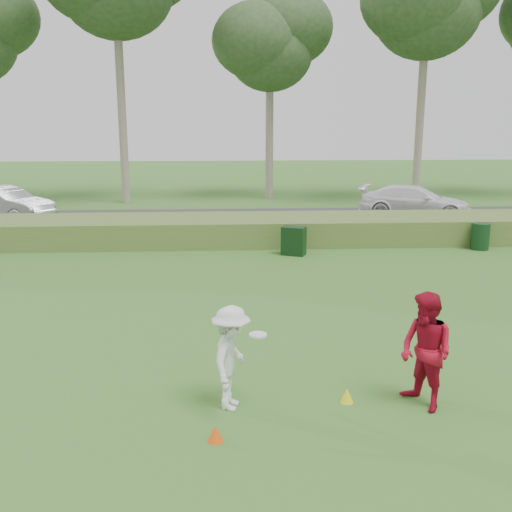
{
  "coord_description": "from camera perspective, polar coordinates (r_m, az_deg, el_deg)",
  "views": [
    {
      "loc": [
        -0.76,
        -8.58,
        4.22
      ],
      "look_at": [
        0.0,
        4.0,
        1.3
      ],
      "focal_mm": 40.0,
      "sensor_mm": 36.0,
      "label": 1
    }
  ],
  "objects": [
    {
      "name": "ground",
      "position": [
        9.59,
        1.47,
        -13.06
      ],
      "size": [
        120.0,
        120.0,
        0.0
      ],
      "primitive_type": "plane",
      "color": "#2F6521",
      "rests_on": "ground"
    },
    {
      "name": "reed_strip",
      "position": [
        20.94,
        -1.32,
        2.67
      ],
      "size": [
        80.0,
        3.0,
        0.9
      ],
      "primitive_type": "cube",
      "color": "#4B6A2A",
      "rests_on": "ground"
    },
    {
      "name": "park_road",
      "position": [
        25.93,
        -1.73,
        3.74
      ],
      "size": [
        80.0,
        6.0,
        0.06
      ],
      "primitive_type": "cube",
      "color": "#2D2D2D",
      "rests_on": "ground"
    },
    {
      "name": "tree_4",
      "position": [
        33.48,
        1.4,
        20.55
      ],
      "size": [
        6.24,
        6.24,
        11.5
      ],
      "color": "gray",
      "rests_on": "ground"
    },
    {
      "name": "tree_5",
      "position": [
        33.48,
        16.77,
        23.29
      ],
      "size": [
        7.28,
        7.28,
        14.0
      ],
      "color": "gray",
      "rests_on": "ground"
    },
    {
      "name": "player_white",
      "position": [
        8.68,
        -2.49,
        -10.14
      ],
      "size": [
        0.96,
        1.16,
        1.61
      ],
      "rotation": [
        0.0,
        0.0,
        1.31
      ],
      "color": "white",
      "rests_on": "ground"
    },
    {
      "name": "player_red",
      "position": [
        9.01,
        16.64,
        -9.13
      ],
      "size": [
        0.99,
        1.08,
        1.8
      ],
      "primitive_type": "imported",
      "rotation": [
        0.0,
        0.0,
        -1.14
      ],
      "color": "#A80E26",
      "rests_on": "ground"
    },
    {
      "name": "cone_orange",
      "position": [
        8.13,
        -4.09,
        -17.25
      ],
      "size": [
        0.22,
        0.22,
        0.24
      ],
      "primitive_type": "cone",
      "color": "#FC510D",
      "rests_on": "ground"
    },
    {
      "name": "cone_yellow",
      "position": [
        9.21,
        9.08,
        -13.59
      ],
      "size": [
        0.21,
        0.21,
        0.23
      ],
      "primitive_type": "cone",
      "color": "yellow",
      "rests_on": "ground"
    },
    {
      "name": "utility_cabinet",
      "position": [
        18.81,
        3.79,
        1.52
      ],
      "size": [
        0.88,
        0.73,
        0.94
      ],
      "primitive_type": "cube",
      "rotation": [
        0.0,
        0.0,
        -0.41
      ],
      "color": "black",
      "rests_on": "ground"
    },
    {
      "name": "trash_bin",
      "position": [
        21.08,
        21.51,
        1.84
      ],
      "size": [
        0.79,
        0.79,
        0.91
      ],
      "primitive_type": "cylinder",
      "rotation": [
        0.0,
        0.0,
        0.36
      ],
      "color": "#113316",
      "rests_on": "ground"
    },
    {
      "name": "car_mid",
      "position": [
        27.32,
        -23.95,
        4.77
      ],
      "size": [
        4.85,
        3.34,
        1.51
      ],
      "primitive_type": "imported",
      "rotation": [
        0.0,
        0.0,
        1.15
      ],
      "color": "silver",
      "rests_on": "park_road"
    },
    {
      "name": "car_right",
      "position": [
        27.1,
        15.58,
        5.27
      ],
      "size": [
        5.36,
        3.68,
        1.44
      ],
      "primitive_type": "imported",
      "rotation": [
        0.0,
        0.0,
        1.2
      ],
      "color": "white",
      "rests_on": "park_road"
    }
  ]
}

